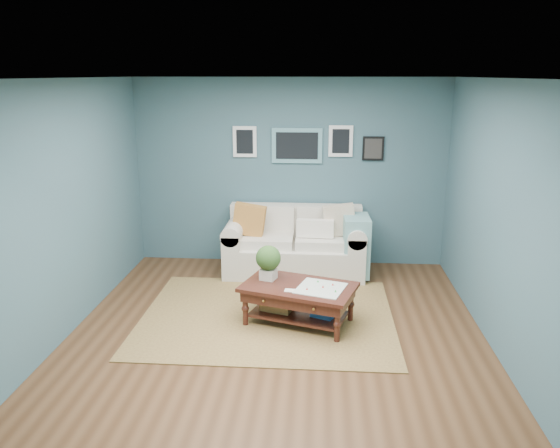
# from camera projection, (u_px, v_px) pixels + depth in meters

# --- Properties ---
(room_shell) EXTENTS (5.00, 5.02, 2.70)m
(room_shell) POSITION_uv_depth(u_px,v_px,m) (276.00, 214.00, 5.57)
(room_shell) COLOR brown
(room_shell) RESTS_ON ground
(area_rug) EXTENTS (2.90, 2.32, 0.01)m
(area_rug) POSITION_uv_depth(u_px,v_px,m) (267.00, 316.00, 6.37)
(area_rug) COLOR brown
(area_rug) RESTS_ON ground
(loveseat) EXTENTS (2.00, 0.91, 1.03)m
(loveseat) POSITION_uv_depth(u_px,v_px,m) (301.00, 244.00, 7.70)
(loveseat) COLOR beige
(loveseat) RESTS_ON ground
(coffee_table) EXTENTS (1.39, 1.06, 0.86)m
(coffee_table) POSITION_uv_depth(u_px,v_px,m) (293.00, 291.00, 6.14)
(coffee_table) COLOR #371510
(coffee_table) RESTS_ON ground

